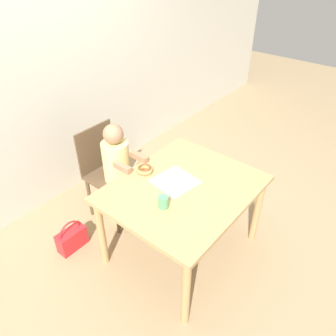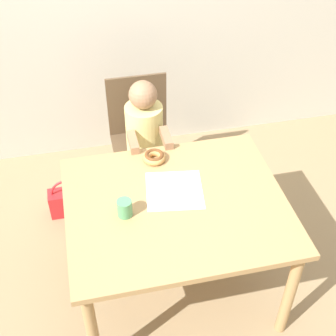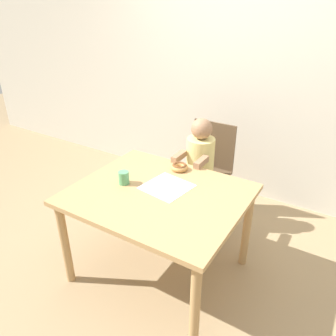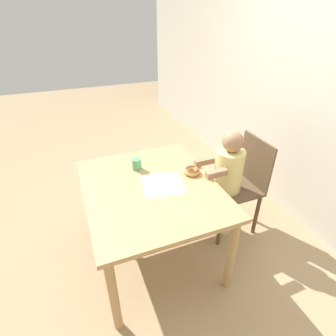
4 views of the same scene
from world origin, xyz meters
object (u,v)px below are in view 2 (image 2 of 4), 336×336
object	(u,v)px
handbag	(68,201)
cup	(125,208)
chair	(142,142)
donut	(154,157)
child_figure	(145,149)

from	to	relation	value
handbag	cup	bearing A→B (deg)	-67.72
chair	handbag	distance (m)	0.68
chair	donut	bearing A→B (deg)	-90.51
handbag	cup	distance (m)	1.08
donut	handbag	xyz separation A→B (m)	(-0.56, 0.40, -0.63)
cup	child_figure	bearing A→B (deg)	72.47
chair	cup	size ratio (longest dim) A/B	9.61
child_figure	donut	bearing A→B (deg)	-90.70
chair	cup	distance (m)	0.95
chair	child_figure	bearing A→B (deg)	-90.00
chair	donut	size ratio (longest dim) A/B	6.92
child_figure	donut	xyz separation A→B (m)	(-0.00, -0.35, 0.22)
chair	cup	bearing A→B (deg)	-105.05
chair	donut	distance (m)	0.55
child_figure	chair	bearing A→B (deg)	90.00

